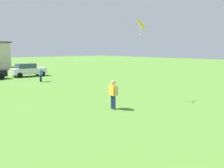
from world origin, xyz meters
TOP-DOWN VIEW (x-y plane):
  - adult_bystander at (7.57, 14.13)m, footprint 0.39×0.80m
  - bystander_midfield at (9.18, 28.24)m, footprint 0.59×0.53m
  - kite at (10.52, 14.74)m, footprint 1.03×0.72m
  - parked_car_white_3 at (10.08, 34.29)m, footprint 4.30×2.02m

SIDE VIEW (x-z plane):
  - parked_car_white_3 at x=10.08m, z-range 0.02..1.70m
  - bystander_midfield at x=9.18m, z-range 0.14..1.68m
  - adult_bystander at x=7.57m, z-range 0.16..1.86m
  - kite at x=10.52m, z-range 4.55..5.59m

